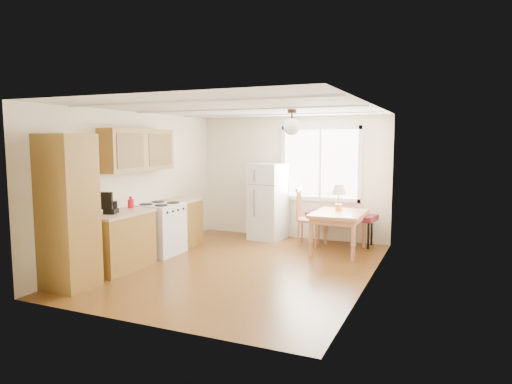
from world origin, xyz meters
The scene contains 11 objects.
room_shell centered at (0.00, 0.00, 1.25)m, with size 4.60×5.60×2.62m.
kitchen_run centered at (-1.72, -0.63, 0.84)m, with size 0.65×3.40×2.20m.
window_unit centered at (0.60, 2.47, 1.55)m, with size 1.64×0.05×1.51m.
pendant_light centered at (0.70, 0.40, 2.24)m, with size 0.26×0.26×0.40m.
refrigerator centered at (-0.39, 2.12, 0.77)m, with size 0.71×0.71×1.55m.
bench centered at (1.10, 2.22, 0.55)m, with size 1.38×0.68×0.61m.
dining_table centered at (1.19, 1.60, 0.63)m, with size 0.88×1.17×0.73m.
chair centered at (0.44, 1.89, 0.64)m, with size 0.50×0.49×1.11m.
table_lamp centered at (1.12, 1.86, 1.08)m, with size 0.27×0.27×0.48m.
coffee_maker centered at (-1.72, -1.01, 1.02)m, with size 0.23×0.27×0.34m.
kettle centered at (-1.82, -0.40, 0.98)m, with size 0.10×0.10×0.20m.
Camera 1 is at (3.04, -6.42, 2.01)m, focal length 32.00 mm.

